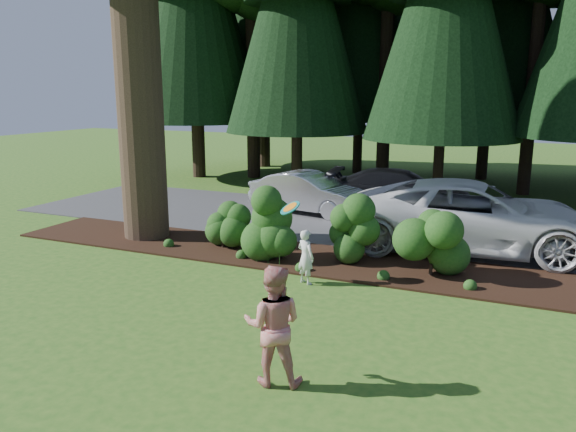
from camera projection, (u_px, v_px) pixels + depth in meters
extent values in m
plane|color=#2A5B1A|center=(229.00, 301.00, 11.13)|extent=(80.00, 80.00, 0.00)
cube|color=black|center=(294.00, 256.00, 14.03)|extent=(16.00, 2.50, 0.05)
cube|color=#38383A|center=(346.00, 221.00, 17.83)|extent=(22.00, 6.00, 0.03)
cylinder|color=#2E2217|center=(135.00, 15.00, 14.66)|extent=(1.24, 1.24, 12.00)
sphere|color=#1C4716|center=(223.00, 225.00, 14.63)|extent=(1.08, 1.08, 1.08)
cylinder|color=black|center=(223.00, 244.00, 14.74)|extent=(0.08, 0.08, 0.30)
sphere|color=#1C4716|center=(282.00, 222.00, 13.69)|extent=(1.35, 1.35, 1.35)
cylinder|color=black|center=(282.00, 253.00, 13.86)|extent=(0.08, 0.08, 0.30)
sphere|color=#1C4716|center=(357.00, 231.00, 13.27)|extent=(1.26, 1.26, 1.26)
cylinder|color=black|center=(356.00, 259.00, 13.42)|extent=(0.08, 0.08, 0.30)
sphere|color=#1C4716|center=(432.00, 246.00, 12.41)|extent=(1.17, 1.17, 1.17)
cylinder|color=black|center=(431.00, 270.00, 12.53)|extent=(0.08, 0.08, 0.30)
cylinder|color=#1C4716|center=(257.00, 254.00, 13.46)|extent=(0.01, 0.01, 0.50)
sphere|color=white|center=(257.00, 243.00, 13.40)|extent=(0.09, 0.09, 0.09)
cylinder|color=#1C4716|center=(268.00, 255.00, 13.34)|extent=(0.01, 0.01, 0.50)
sphere|color=white|center=(268.00, 244.00, 13.28)|extent=(0.09, 0.09, 0.09)
cylinder|color=#1C4716|center=(279.00, 257.00, 13.22)|extent=(0.01, 0.01, 0.50)
sphere|color=white|center=(279.00, 246.00, 13.16)|extent=(0.09, 0.09, 0.09)
cylinder|color=black|center=(198.00, 73.00, 26.30)|extent=(0.50, 0.50, 9.80)
cone|color=black|center=(196.00, 10.00, 25.69)|extent=(6.16, 6.16, 10.50)
cylinder|color=black|center=(250.00, 80.00, 25.84)|extent=(0.50, 0.50, 9.10)
cylinder|color=black|center=(315.00, 64.00, 24.95)|extent=(0.50, 0.50, 10.50)
cylinder|color=black|center=(371.00, 83.00, 22.63)|extent=(0.50, 0.50, 8.75)
cylinder|color=black|center=(453.00, 51.00, 22.07)|extent=(0.50, 0.50, 11.20)
cylinder|color=black|center=(534.00, 74.00, 21.98)|extent=(0.50, 0.50, 9.45)
cylinder|color=black|center=(268.00, 61.00, 29.58)|extent=(0.50, 0.50, 11.20)
cylinder|color=black|center=(366.00, 66.00, 27.05)|extent=(0.50, 0.50, 10.50)
cone|color=black|center=(368.00, 0.00, 26.39)|extent=(6.60, 6.60, 11.25)
cylinder|color=black|center=(501.00, 48.00, 25.43)|extent=(0.50, 0.50, 11.90)
imported|color=silver|center=(309.00, 193.00, 18.95)|extent=(4.33, 2.16, 1.36)
imported|color=silver|center=(473.00, 216.00, 14.37)|extent=(6.77, 3.67, 1.80)
imported|color=black|center=(400.00, 190.00, 19.26)|extent=(5.08, 2.59, 1.41)
imported|color=silver|center=(306.00, 257.00, 12.02)|extent=(0.51, 0.44, 1.19)
imported|color=red|center=(273.00, 325.00, 7.85)|extent=(1.01, 0.88, 1.74)
cylinder|color=#167977|center=(290.00, 208.00, 11.97)|extent=(0.51, 0.44, 0.37)
cylinder|color=orange|center=(290.00, 207.00, 11.97)|extent=(0.36, 0.31, 0.26)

